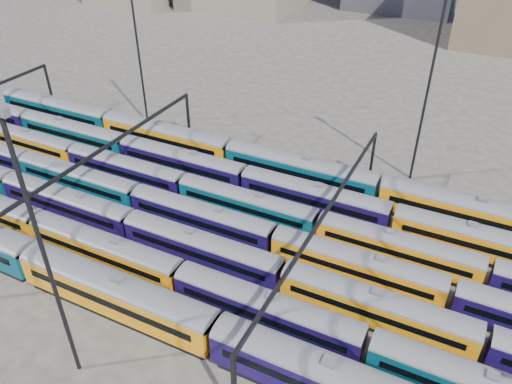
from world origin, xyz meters
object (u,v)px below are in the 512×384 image
at_px(mast_2, 43,250).
at_px(rake_1, 180,275).
at_px(rake_0, 336,380).
at_px(rake_2, 202,246).

bearing_deg(mast_2, rake_1, 75.32).
relative_size(rake_0, rake_2, 1.61).
height_order(rake_1, mast_2, mast_2).
xyz_separation_m(rake_0, rake_2, (-19.01, 10.00, -0.39)).
relative_size(rake_0, mast_2, 6.19).
distance_m(rake_1, rake_2, 5.02).
bearing_deg(rake_1, mast_2, -104.68).
bearing_deg(rake_0, rake_2, 152.25).
bearing_deg(rake_0, rake_1, 164.95).
xyz_separation_m(rake_0, rake_1, (-18.59, 5.00, -0.38)).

